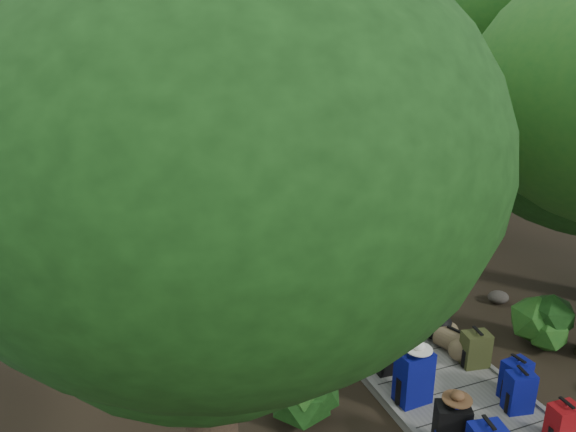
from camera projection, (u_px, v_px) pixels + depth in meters
name	position (u px, v px, depth m)	size (l,w,h in m)	color
ground	(353.00, 305.00, 10.83)	(120.00, 120.00, 0.00)	black
sand_beach	(185.00, 143.00, 24.88)	(40.00, 22.00, 0.02)	tan
boardwalk	(331.00, 281.00, 11.69)	(2.00, 12.00, 0.12)	slate
backpack_left_b	(452.00, 426.00, 6.89)	(0.41, 0.29, 0.76)	black
backpack_left_c	(414.00, 374.00, 7.80)	(0.47, 0.34, 0.87)	#05057E
backpack_left_d	(364.00, 343.00, 8.90)	(0.32, 0.23, 0.48)	#05057E
backpack_right_a	(563.00, 423.00, 7.02)	(0.36, 0.26, 0.65)	maroon
backpack_right_b	(519.00, 390.00, 7.65)	(0.36, 0.25, 0.65)	#05057E
backpack_right_c	(516.00, 377.00, 7.91)	(0.38, 0.27, 0.65)	#05057E
backpack_right_d	(476.00, 347.00, 8.66)	(0.40, 0.29, 0.62)	#3C431C
duffel_right_khaki	(454.00, 341.00, 9.08)	(0.37, 0.55, 0.37)	brown
duffel_right_black	(425.00, 316.00, 9.72)	(0.49, 0.78, 0.49)	black
suitcase_on_boardwalk	(390.00, 353.00, 8.49)	(0.41, 0.23, 0.64)	black
lone_suitcase_on_sand	(244.00, 179.00, 18.08)	(0.43, 0.24, 0.67)	black
hat_brown	(458.00, 396.00, 6.77)	(0.37, 0.37, 0.11)	#51351E
hat_white	(419.00, 345.00, 7.58)	(0.38, 0.38, 0.13)	silver
kayak	(115.00, 176.00, 19.03)	(0.70, 3.19, 0.32)	#B42E0F
sun_lounger	(315.00, 155.00, 21.34)	(0.59, 1.82, 0.59)	silver
tree_right_c	(467.00, 57.00, 12.94)	(5.07, 5.07, 8.77)	black
tree_right_e	(354.00, 32.00, 17.09)	(5.37, 5.37, 9.66)	black
tree_right_f	(415.00, 41.00, 19.52)	(5.02, 5.02, 8.96)	black
tree_left_a	(204.00, 282.00, 4.42)	(3.92, 3.92, 6.53)	black
tree_left_b	(82.00, 80.00, 7.78)	(4.92, 4.92, 8.85)	black
tree_left_c	(108.00, 71.00, 11.17)	(4.89, 4.89, 8.50)	black
tree_back_a	(144.00, 39.00, 22.17)	(5.16, 5.16, 8.94)	black
tree_back_b	(227.00, 35.00, 24.35)	(5.13, 5.13, 9.16)	black
tree_back_c	(295.00, 46.00, 25.43)	(4.53, 4.53, 8.15)	black
tree_back_d	(35.00, 48.00, 20.55)	(5.04, 5.04, 8.41)	black
palm_right_a	(357.00, 64.00, 15.19)	(4.77, 4.77, 8.13)	#134012
palm_right_b	(333.00, 54.00, 20.69)	(4.13, 4.13, 7.97)	#134012
palm_right_c	(254.00, 57.00, 20.84)	(4.87, 4.87, 7.75)	#134012
palm_left_a	(66.00, 93.00, 14.24)	(4.34, 4.34, 6.91)	#134012
rock_left_b	(286.00, 400.00, 7.98)	(0.38, 0.34, 0.21)	#4C473F
rock_left_c	(279.00, 311.00, 10.33)	(0.54, 0.49, 0.30)	#4C473F
rock_left_d	(200.00, 266.00, 12.39)	(0.27, 0.25, 0.15)	#4C473F
rock_right_b	(498.00, 297.00, 10.91)	(0.41, 0.37, 0.23)	#4C473F
rock_right_c	(408.00, 262.00, 12.56)	(0.30, 0.27, 0.17)	#4C473F
rock_right_d	(382.00, 222.00, 14.82)	(0.53, 0.48, 0.29)	#4C473F
shrub_left_a	(294.00, 387.00, 7.67)	(1.03, 1.03, 0.93)	#1D5319
shrub_left_b	(236.00, 292.00, 10.60)	(0.77, 0.77, 0.69)	#1D5319
shrub_left_c	(162.00, 223.00, 13.63)	(1.21, 1.21, 1.09)	#1D5319
shrub_right_a	(544.00, 322.00, 9.35)	(0.99, 0.99, 0.89)	#1D5319
shrub_right_b	(408.00, 222.00, 13.70)	(1.19, 1.19, 1.07)	#1D5319
shrub_right_c	(324.00, 192.00, 16.59)	(0.88, 0.88, 0.79)	#1D5319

